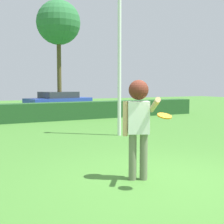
# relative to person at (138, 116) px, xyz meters

# --- Properties ---
(ground_plane) EXTENTS (60.00, 60.00, 0.00)m
(ground_plane) POSITION_rel_person_xyz_m (0.33, -0.21, -1.16)
(ground_plane) COLOR #40762D
(person) EXTENTS (0.52, 0.83, 1.80)m
(person) POSITION_rel_person_xyz_m (0.00, 0.00, 0.00)
(person) COLOR #677154
(person) RESTS_ON ground
(frisbee) EXTENTS (0.23, 0.23, 0.09)m
(frisbee) POSITION_rel_person_xyz_m (0.03, -0.70, 0.06)
(frisbee) COLOR orange
(lamppost) EXTENTS (0.24, 0.24, 5.26)m
(lamppost) POSITION_rel_person_xyz_m (2.12, 4.46, 1.78)
(lamppost) COLOR silver
(lamppost) RESTS_ON ground
(hedge_row) EXTENTS (18.55, 0.90, 0.85)m
(hedge_row) POSITION_rel_person_xyz_m (0.33, 9.80, -0.74)
(hedge_row) COLOR #214B22
(hedge_row) RESTS_ON ground
(parked_car_blue) EXTENTS (4.48, 2.61, 1.25)m
(parked_car_blue) POSITION_rel_person_xyz_m (3.39, 14.70, -0.47)
(parked_car_blue) COLOR #263FA5
(parked_car_blue) RESTS_ON ground
(willow_tree) EXTENTS (2.70, 2.70, 6.85)m
(willow_tree) POSITION_rel_person_xyz_m (3.26, 14.12, 4.30)
(willow_tree) COLOR #4F4325
(willow_tree) RESTS_ON ground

